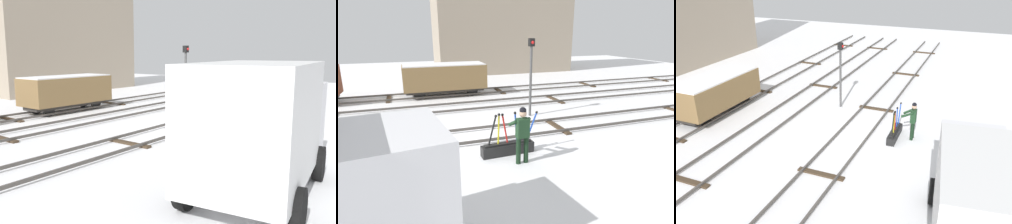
{
  "view_description": "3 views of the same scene",
  "coord_description": "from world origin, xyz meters",
  "views": [
    {
      "loc": [
        -12.75,
        -8.63,
        3.27
      ],
      "look_at": [
        -0.33,
        0.59,
        0.7
      ],
      "focal_mm": 38.07,
      "sensor_mm": 36.0,
      "label": 1
    },
    {
      "loc": [
        -2.33,
        -9.95,
        3.97
      ],
      "look_at": [
        1.24,
        0.13,
        0.87
      ],
      "focal_mm": 29.94,
      "sensor_mm": 36.0,
      "label": 2
    },
    {
      "loc": [
        -13.78,
        -5.23,
        7.62
      ],
      "look_at": [
        0.26,
        0.6,
        1.05
      ],
      "focal_mm": 37.42,
      "sensor_mm": 36.0,
      "label": 3
    }
  ],
  "objects": [
    {
      "name": "delivery_truck",
      "position": [
        -4.85,
        -5.55,
        1.7
      ],
      "size": [
        5.98,
        3.01,
        3.08
      ],
      "rotation": [
        0.0,
        0.0,
        0.13
      ],
      "color": "silver",
      "rests_on": "ground_plane"
    },
    {
      "name": "track_main_line",
      "position": [
        0.0,
        0.0,
        0.11
      ],
      "size": [
        44.0,
        1.94,
        0.18
      ],
      "color": "#4C4742",
      "rests_on": "ground_plane"
    },
    {
      "name": "switch_lever_frame",
      "position": [
        0.62,
        -1.82,
        0.25
      ],
      "size": [
        2.0,
        0.42,
        1.45
      ],
      "rotation": [
        0.0,
        0.0,
        0.03
      ],
      "color": "black",
      "rests_on": "ground_plane"
    },
    {
      "name": "freight_car_mid_siding",
      "position": [
        -0.12,
        7.87,
        1.18
      ],
      "size": [
        5.0,
        2.07,
        2.01
      ],
      "rotation": [
        0.0,
        0.0,
        -0.0
      ],
      "color": "#2D2B28",
      "rests_on": "ground_plane"
    },
    {
      "name": "rail_worker",
      "position": [
        0.81,
        -2.57,
        1.03
      ],
      "size": [
        0.55,
        0.65,
        1.81
      ],
      "rotation": [
        0.0,
        0.0,
        0.03
      ],
      "color": "black",
      "rests_on": "ground_plane"
    },
    {
      "name": "signal_post",
      "position": [
        3.14,
        1.99,
        2.25
      ],
      "size": [
        0.24,
        0.32,
        3.66
      ],
      "color": "#4C4C4C",
      "rests_on": "ground_plane"
    },
    {
      "name": "ground_plane",
      "position": [
        0.0,
        0.0,
        0.0
      ],
      "size": [
        60.0,
        60.0,
        0.0
      ],
      "primitive_type": "plane",
      "color": "white"
    },
    {
      "name": "track_siding_far",
      "position": [
        0.0,
        7.87,
        0.11
      ],
      "size": [
        44.0,
        1.94,
        0.18
      ],
      "color": "#4C4742",
      "rests_on": "ground_plane"
    },
    {
      "name": "track_siding_near",
      "position": [
        0.0,
        4.4,
        0.11
      ],
      "size": [
        44.0,
        1.94,
        0.18
      ],
      "color": "#4C4742",
      "rests_on": "ground_plane"
    }
  ]
}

